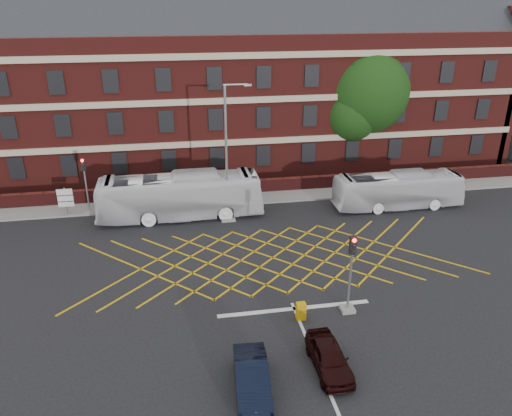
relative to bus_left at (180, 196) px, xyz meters
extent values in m
plane|color=black|center=(5.35, -9.16, -1.64)|extent=(120.00, 120.00, 0.00)
cube|color=#5B1A17|center=(5.35, 12.84, 4.36)|extent=(50.00, 12.00, 12.00)
cube|color=#202329|center=(5.35, 12.84, 10.36)|extent=(51.00, 10.61, 10.61)
cube|color=#B7A88C|center=(5.35, 6.76, 5.36)|extent=(50.00, 0.18, 0.50)
cube|color=black|center=(5.35, 6.78, 3.86)|extent=(1.20, 0.14, 1.80)
cube|color=#461212|center=(5.35, 3.84, -1.09)|extent=(56.00, 0.50, 1.10)
cube|color=slate|center=(5.35, 2.84, -1.58)|extent=(60.00, 3.00, 0.12)
cube|color=#CC990C|center=(5.35, -7.16, -1.63)|extent=(8.22, 8.22, 0.02)
cube|color=silver|center=(5.35, -12.66, -1.63)|extent=(8.00, 0.30, 0.02)
cube|color=silver|center=(5.35, -19.16, -1.63)|extent=(0.15, 14.00, 0.02)
imported|color=white|center=(0.00, 0.00, 0.00)|extent=(11.80, 2.80, 3.28)
imported|color=silver|center=(16.23, -0.95, -0.28)|extent=(9.80, 2.38, 2.72)
imported|color=black|center=(2.24, -18.00, -1.00)|extent=(1.65, 3.99, 1.28)
imported|color=black|center=(5.74, -17.24, -1.04)|extent=(1.47, 3.56, 1.21)
cylinder|color=black|center=(16.88, 8.79, 1.11)|extent=(0.90, 0.90, 5.50)
sphere|color=black|center=(16.88, 8.79, 5.42)|extent=(7.82, 7.82, 7.82)
sphere|color=black|center=(15.38, 7.99, 3.66)|extent=(5.08, 5.08, 5.08)
sphere|color=black|center=(18.38, 9.59, 4.06)|extent=(4.69, 4.69, 4.69)
cube|color=slate|center=(7.99, -13.29, -1.54)|extent=(0.70, 0.70, 0.20)
cylinder|color=gray|center=(7.99, -13.29, 0.11)|extent=(0.12, 0.12, 3.50)
cube|color=black|center=(7.99, -13.29, 2.16)|extent=(0.30, 0.25, 0.95)
sphere|color=#FF0C05|center=(7.99, -13.43, 2.48)|extent=(0.20, 0.20, 0.20)
cube|color=slate|center=(-6.67, 1.84, -1.54)|extent=(0.70, 0.70, 0.20)
cylinder|color=gray|center=(-6.67, 1.84, 0.11)|extent=(0.12, 0.12, 3.50)
cube|color=black|center=(-6.67, 1.84, 2.16)|extent=(0.30, 0.25, 0.95)
sphere|color=#FF0C05|center=(-6.67, 1.70, 2.48)|extent=(0.20, 0.20, 0.20)
cube|color=slate|center=(3.29, -1.05, -1.54)|extent=(1.00, 1.00, 0.20)
cylinder|color=gray|center=(3.29, -1.05, 3.14)|extent=(0.18, 0.18, 9.57)
cylinder|color=gray|center=(3.99, -1.05, 7.93)|extent=(1.60, 0.12, 0.12)
cube|color=gray|center=(4.79, -1.05, 7.88)|extent=(0.50, 0.20, 0.12)
cylinder|color=gray|center=(-8.17, 1.61, -0.54)|extent=(0.10, 0.10, 2.20)
cube|color=silver|center=(-8.17, 1.53, 0.26)|extent=(1.10, 0.06, 0.45)
cube|color=silver|center=(-8.17, 1.53, -0.24)|extent=(1.10, 0.06, 0.40)
cube|color=silver|center=(-8.17, 1.53, -0.69)|extent=(1.10, 0.06, 0.35)
cube|color=#CA940B|center=(5.46, -13.54, -1.19)|extent=(0.46, 0.40, 0.90)
camera|label=1|loc=(-0.30, -33.61, 13.36)|focal=35.00mm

